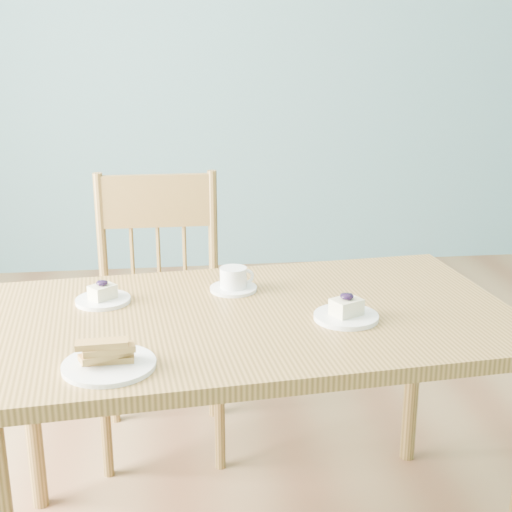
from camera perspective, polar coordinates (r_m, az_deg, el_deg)
room at (r=1.75m, az=12.98°, el=16.96°), size 5.01×5.01×2.71m
dining_table at (r=1.79m, az=-0.12°, el=-6.61°), size 1.35×0.85×0.69m
dining_chair at (r=2.39m, az=-7.67°, el=-4.48°), size 0.42×0.40×0.91m
cheesecake_plate_near at (r=1.74m, az=7.23°, el=-4.50°), size 0.16×0.16×0.07m
cheesecake_plate_far at (r=1.87m, az=-12.15°, el=-3.19°), size 0.14×0.14×0.06m
coffee_cup at (r=1.91m, az=-1.79°, el=-1.99°), size 0.13×0.13×0.06m
biscotti_plate at (r=1.51m, az=-11.71°, el=-8.07°), size 0.19×0.19×0.06m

